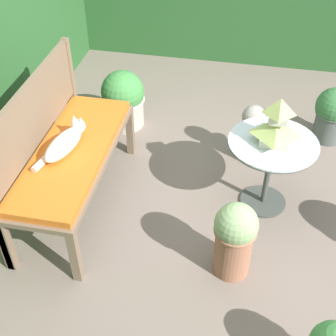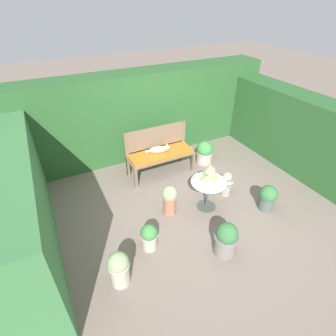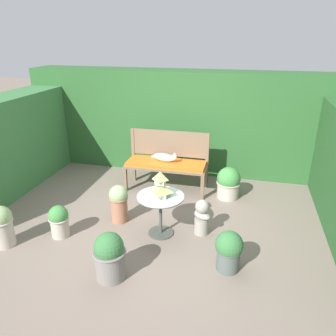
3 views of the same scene
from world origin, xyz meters
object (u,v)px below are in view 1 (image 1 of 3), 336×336
at_px(pagoda_birdhouse, 277,124).
at_px(patio_table, 271,156).
at_px(garden_bust, 252,133).
at_px(cat, 64,143).
at_px(potted_plant_hedge_corner, 333,113).
at_px(garden_bench, 73,157).
at_px(potted_plant_patio_mid, 123,99).
at_px(potted_plant_path_edge, 234,237).

bearing_deg(pagoda_birdhouse, patio_table, 0.00).
bearing_deg(patio_table, garden_bust, 15.17).
bearing_deg(cat, potted_plant_hedge_corner, -44.03).
bearing_deg(garden_bench, potted_plant_hedge_corner, -57.39).
height_order(patio_table, potted_plant_hedge_corner, patio_table).
relative_size(garden_bench, patio_table, 2.23).
bearing_deg(potted_plant_patio_mid, potted_plant_path_edge, -142.65).
bearing_deg(potted_plant_path_edge, potted_plant_hedge_corner, -23.63).
height_order(garden_bench, potted_plant_path_edge, potted_plant_path_edge).
height_order(pagoda_birdhouse, garden_bust, pagoda_birdhouse).
distance_m(potted_plant_patio_mid, potted_plant_path_edge, 1.96).
height_order(patio_table, potted_plant_patio_mid, patio_table).
bearing_deg(garden_bench, potted_plant_patio_mid, -3.03).
bearing_deg(garden_bust, garden_bench, 157.68).
distance_m(garden_bust, potted_plant_hedge_corner, 0.82).
distance_m(garden_bench, potted_plant_hedge_corner, 2.37).
height_order(garden_bench, pagoda_birdhouse, pagoda_birdhouse).
distance_m(garden_bench, patio_table, 1.47).
relative_size(patio_table, potted_plant_hedge_corner, 1.27).
distance_m(potted_plant_path_edge, potted_plant_hedge_corner, 1.85).
bearing_deg(patio_table, pagoda_birdhouse, 180.00).
relative_size(garden_bust, potted_plant_hedge_corner, 1.02).
bearing_deg(garden_bust, cat, 157.90).
height_order(potted_plant_patio_mid, potted_plant_hedge_corner, potted_plant_patio_mid).
relative_size(garden_bust, potted_plant_patio_mid, 0.95).
distance_m(pagoda_birdhouse, garden_bust, 0.77).
bearing_deg(potted_plant_patio_mid, pagoda_birdhouse, -121.67).
bearing_deg(pagoda_birdhouse, potted_plant_patio_mid, 58.33).
bearing_deg(patio_table, garden_bench, 101.06).
distance_m(garden_bench, pagoda_birdhouse, 1.50).
relative_size(garden_bench, potted_plant_hedge_corner, 2.82).
height_order(garden_bench, patio_table, patio_table).
relative_size(cat, potted_plant_patio_mid, 0.92).
xyz_separation_m(patio_table, potted_plant_hedge_corner, (0.99, -0.55, -0.20)).
bearing_deg(cat, garden_bust, -43.23).
height_order(pagoda_birdhouse, potted_plant_path_edge, pagoda_birdhouse).
xyz_separation_m(pagoda_birdhouse, garden_bust, (0.57, 0.15, -0.50)).
xyz_separation_m(patio_table, pagoda_birdhouse, (-0.00, 0.00, 0.28)).
distance_m(cat, potted_plant_path_edge, 1.37).
bearing_deg(patio_table, potted_plant_patio_mid, 58.33).
relative_size(garden_bench, garden_bust, 2.77).
distance_m(patio_table, pagoda_birdhouse, 0.28).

